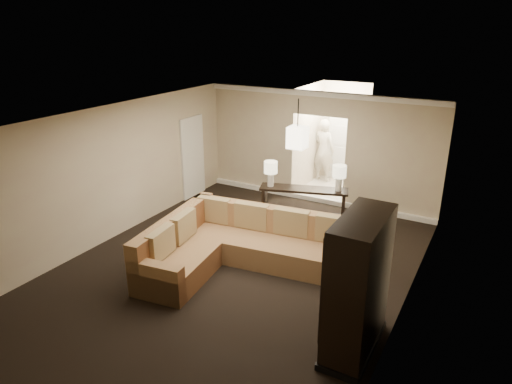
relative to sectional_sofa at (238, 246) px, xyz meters
The scene contains 19 objects.
ground 0.44m from the sectional_sofa, 75.65° to the right, with size 8.00×8.00×0.00m, color black.
wall_back 3.94m from the sectional_sofa, 89.25° to the left, with size 6.00×0.04×2.80m, color beige.
wall_front 4.31m from the sectional_sofa, 89.32° to the right, with size 6.00×0.04×2.80m, color beige.
wall_left 3.12m from the sectional_sofa, behind, with size 0.04×8.00×2.80m, color beige.
wall_right 3.22m from the sectional_sofa, ahead, with size 0.04×8.00×2.80m, color beige.
ceiling 2.41m from the sectional_sofa, 75.65° to the right, with size 6.00×8.00×0.02m, color silver.
crown_molding 4.42m from the sectional_sofa, 89.24° to the left, with size 6.00×0.10×0.12m, color white.
baseboard 3.77m from the sectional_sofa, 89.24° to the left, with size 6.00×0.10×0.12m, color white.
side_door 3.97m from the sectional_sofa, 138.26° to the left, with size 0.05×0.90×2.10m, color white.
foyer 5.23m from the sectional_sofa, 89.45° to the left, with size 1.44×2.02×2.80m.
sectional_sofa is the anchor object (origin of this frame).
coffee_table 1.70m from the sectional_sofa, 151.50° to the left, with size 1.10×1.10×0.39m.
console_table 2.56m from the sectional_sofa, 84.74° to the left, with size 2.05×1.05×0.77m.
armoire 2.96m from the sectional_sofa, 24.78° to the right, with size 0.60×1.40×2.02m.
drink_table 2.14m from the sectional_sofa, 25.95° to the left, with size 0.47×0.47×0.59m.
table_lamp_left 2.49m from the sectional_sofa, 102.27° to the left, with size 0.31×0.31×0.59m.
table_lamp_right 3.05m from the sectional_sofa, 70.76° to the left, with size 0.31×0.31×0.59m.
pendant_light 2.95m from the sectional_sofa, 88.86° to the left, with size 0.38×0.38×1.09m.
person 5.45m from the sectional_sofa, 94.23° to the left, with size 0.72×0.48×1.99m, color beige.
Camera 1 is at (3.97, -6.33, 4.36)m, focal length 32.00 mm.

